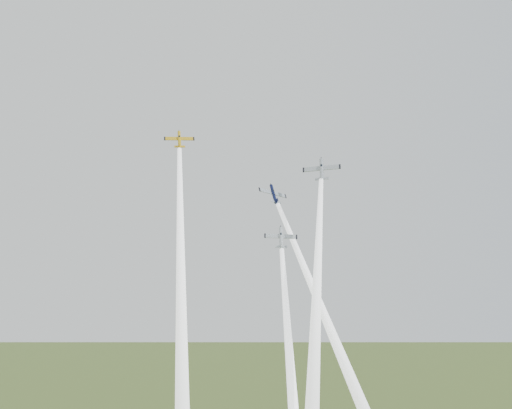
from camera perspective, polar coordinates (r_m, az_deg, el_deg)
name	(u,v)px	position (r m, az deg, el deg)	size (l,w,h in m)	color
plane_yellow	(179,140)	(140.44, -6.83, 5.76)	(6.60, 6.55, 1.03)	gold
smoke_trail_yellow	(181,280)	(113.96, -6.69, -6.68)	(2.44, 2.44, 69.83)	white
plane_navy	(273,194)	(141.52, 1.56, 0.95)	(7.01, 6.96, 1.10)	#0C1238
smoke_trail_navy	(326,320)	(123.30, 6.28, -10.20)	(2.44, 2.44, 60.15)	white
plane_silver_right	(322,169)	(138.92, 5.85, 3.12)	(8.24, 8.17, 1.29)	#A5ACB2
smoke_trail_silver_right	(317,291)	(117.30, 5.43, -7.65)	(2.44, 2.44, 58.18)	white
plane_silver_low	(281,238)	(131.13, 2.23, -2.95)	(6.82, 6.77, 1.07)	#B5BCC4
smoke_trail_silver_low	(292,394)	(111.46, 3.24, -16.46)	(2.44, 2.44, 62.89)	white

